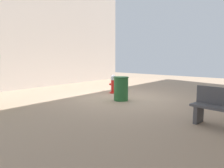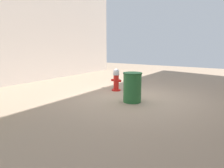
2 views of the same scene
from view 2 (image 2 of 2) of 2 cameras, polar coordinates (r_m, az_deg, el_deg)
The scene contains 3 objects.
ground_plane at distance 6.98m, azimuth 6.73°, elevation -3.85°, with size 23.40×23.40×0.00m, color tan.
fire_hydrant at distance 7.96m, azimuth 1.21°, elevation 1.22°, with size 0.43×0.41×0.87m.
trash_bin at distance 6.36m, azimuth 5.74°, elevation -0.94°, with size 0.59×0.59×0.93m.
Camera 2 is at (-3.02, 6.05, 1.74)m, focal length 32.46 mm.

